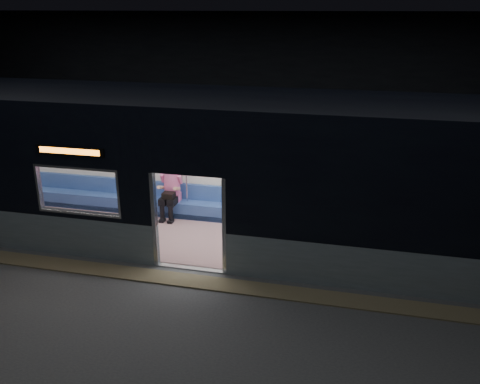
% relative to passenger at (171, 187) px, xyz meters
% --- Properties ---
extents(station_floor, '(24.00, 14.00, 0.01)m').
position_rel_passenger_xyz_m(station_floor, '(1.34, -3.55, -0.84)').
color(station_floor, '#47494C').
rests_on(station_floor, ground).
extents(station_envelope, '(24.00, 14.00, 5.00)m').
position_rel_passenger_xyz_m(station_envelope, '(1.34, -3.55, 2.83)').
color(station_envelope, black).
rests_on(station_envelope, station_floor).
extents(tactile_strip, '(22.80, 0.50, 0.03)m').
position_rel_passenger_xyz_m(tactile_strip, '(1.34, -3.00, -0.82)').
color(tactile_strip, '#8C7F59').
rests_on(tactile_strip, station_floor).
extents(metro_car, '(18.00, 3.04, 3.35)m').
position_rel_passenger_xyz_m(metro_car, '(1.34, -1.00, 1.01)').
color(metro_car, '#91A0AD').
rests_on(metro_car, station_floor).
extents(passenger, '(0.46, 0.76, 1.45)m').
position_rel_passenger_xyz_m(passenger, '(0.00, 0.00, 0.00)').
color(passenger, black).
rests_on(passenger, metro_car).
extents(handbag, '(0.32, 0.28, 0.15)m').
position_rel_passenger_xyz_m(handbag, '(0.02, -0.24, -0.14)').
color(handbag, black).
rests_on(handbag, passenger).
extents(transit_map, '(1.04, 0.03, 0.68)m').
position_rel_passenger_xyz_m(transit_map, '(4.17, 0.31, 0.66)').
color(transit_map, white).
rests_on(transit_map, metro_car).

